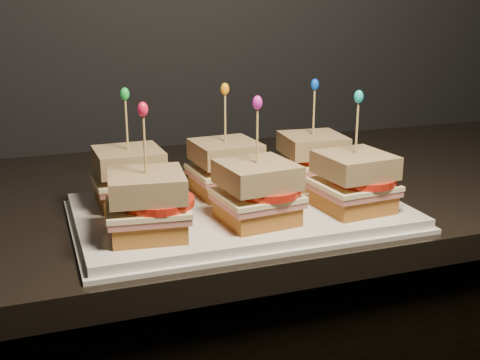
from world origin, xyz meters
name	(u,v)px	position (x,y,z in m)	size (l,w,h in m)	color
granite_slab	(291,189)	(-0.11, 1.70, 0.87)	(2.25, 0.63, 0.04)	black
platter	(240,212)	(-0.25, 1.54, 0.89)	(0.43, 0.27, 0.02)	white
platter_rim	(240,216)	(-0.25, 1.54, 0.89)	(0.45, 0.28, 0.01)	white
sandwich_0_bread_bot	(130,195)	(-0.39, 1.60, 0.92)	(0.09, 0.09, 0.02)	brown
sandwich_0_ham	(130,184)	(-0.39, 1.60, 0.93)	(0.09, 0.09, 0.01)	#CA6A5D
sandwich_0_cheese	(130,179)	(-0.39, 1.60, 0.94)	(0.10, 0.09, 0.01)	#FBEEAE
sandwich_0_tomato	(139,174)	(-0.38, 1.60, 0.95)	(0.09, 0.09, 0.01)	red
sandwich_0_bread_top	(128,160)	(-0.39, 1.60, 0.97)	(0.09, 0.09, 0.03)	brown
sandwich_0_pick	(127,128)	(-0.39, 1.60, 1.01)	(0.00, 0.00, 0.09)	tan
sandwich_0_frill	(125,94)	(-0.39, 1.60, 1.05)	(0.01, 0.01, 0.02)	green
sandwich_1_bread_bot	(226,185)	(-0.25, 1.60, 0.92)	(0.09, 0.09, 0.02)	brown
sandwich_1_ham	(226,175)	(-0.25, 1.60, 0.93)	(0.09, 0.09, 0.01)	#CA6A5D
sandwich_1_cheese	(226,170)	(-0.25, 1.60, 0.94)	(0.10, 0.09, 0.01)	#FBEEAE
sandwich_1_tomato	(235,165)	(-0.24, 1.60, 0.95)	(0.09, 0.09, 0.01)	red
sandwich_1_bread_top	(225,152)	(-0.25, 1.60, 0.97)	(0.09, 0.09, 0.03)	brown
sandwich_1_pick	(225,121)	(-0.25, 1.60, 1.01)	(0.00, 0.00, 0.09)	tan
sandwich_1_frill	(225,89)	(-0.25, 1.60, 1.05)	(0.01, 0.01, 0.02)	orange
sandwich_2_bread_bot	(312,176)	(-0.11, 1.60, 0.92)	(0.09, 0.09, 0.02)	brown
sandwich_2_ham	(312,166)	(-0.11, 1.60, 0.93)	(0.09, 0.09, 0.01)	#CA6A5D
sandwich_2_cheese	(312,162)	(-0.11, 1.60, 0.94)	(0.10, 0.09, 0.01)	#FBEEAE
sandwich_2_tomato	(321,157)	(-0.10, 1.60, 0.95)	(0.09, 0.09, 0.01)	red
sandwich_2_bread_top	(313,144)	(-0.11, 1.60, 0.97)	(0.09, 0.09, 0.03)	brown
sandwich_2_pick	(314,115)	(-0.11, 1.60, 1.01)	(0.00, 0.00, 0.09)	tan
sandwich_2_frill	(315,84)	(-0.11, 1.60, 1.05)	(0.01, 0.01, 0.02)	blue
sandwich_3_bread_bot	(148,225)	(-0.39, 1.48, 0.92)	(0.09, 0.09, 0.02)	brown
sandwich_3_ham	(148,213)	(-0.39, 1.48, 0.93)	(0.09, 0.09, 0.01)	#CA6A5D
sandwich_3_cheese	(147,207)	(-0.39, 1.48, 0.94)	(0.10, 0.09, 0.01)	#FBEEAE
sandwich_3_tomato	(158,202)	(-0.38, 1.47, 0.95)	(0.09, 0.09, 0.01)	red
sandwich_3_bread_top	(146,185)	(-0.39, 1.48, 0.97)	(0.09, 0.09, 0.03)	brown
sandwich_3_pick	(145,148)	(-0.39, 1.48, 1.01)	(0.00, 0.00, 0.09)	tan
sandwich_3_frill	(143,109)	(-0.39, 1.48, 1.05)	(0.01, 0.01, 0.02)	#F0193C
sandwich_4_bread_bot	(257,212)	(-0.25, 1.48, 0.92)	(0.09, 0.09, 0.02)	brown
sandwich_4_ham	(257,200)	(-0.25, 1.48, 0.93)	(0.09, 0.09, 0.01)	#CA6A5D
sandwich_4_cheese	(257,195)	(-0.25, 1.48, 0.94)	(0.10, 0.09, 0.01)	#FBEEAE
sandwich_4_tomato	(267,190)	(-0.24, 1.47, 0.95)	(0.09, 0.09, 0.01)	red
sandwich_4_bread_top	(257,175)	(-0.25, 1.48, 0.97)	(0.09, 0.09, 0.03)	brown
sandwich_4_pick	(257,139)	(-0.25, 1.48, 1.01)	(0.00, 0.00, 0.09)	tan
sandwich_4_frill	(257,103)	(-0.25, 1.48, 1.05)	(0.01, 0.01, 0.02)	#D621AD
sandwich_5_bread_bot	(353,201)	(-0.11, 1.48, 0.92)	(0.09, 0.09, 0.02)	brown
sandwich_5_ham	(353,189)	(-0.11, 1.48, 0.93)	(0.09, 0.09, 0.01)	#CA6A5D
sandwich_5_cheese	(354,184)	(-0.11, 1.48, 0.94)	(0.10, 0.09, 0.01)	#FBEEAE
sandwich_5_tomato	(364,179)	(-0.10, 1.47, 0.95)	(0.09, 0.09, 0.01)	red
sandwich_5_bread_top	(355,165)	(-0.11, 1.48, 0.97)	(0.09, 0.09, 0.03)	brown
sandwich_5_pick	(357,131)	(-0.11, 1.48, 1.01)	(0.00, 0.00, 0.09)	tan
sandwich_5_frill	(359,97)	(-0.11, 1.48, 1.05)	(0.01, 0.01, 0.02)	#11B5B0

